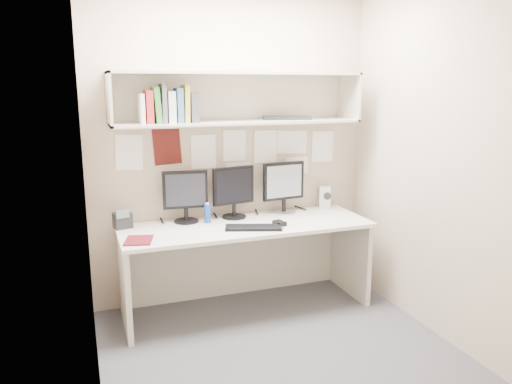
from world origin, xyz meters
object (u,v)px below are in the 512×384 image
object	(u,v)px
monitor_right	(284,185)
desk_phone	(123,220)
monitor_center	(234,190)
maroon_notebook	(139,240)
desk	(246,266)
keyboard	(254,228)
monitor_left	(185,194)
speaker	(325,197)

from	to	relation	value
monitor_right	desk_phone	size ratio (longest dim) A/B	2.78
monitor_center	maroon_notebook	bearing A→B (deg)	-165.17
maroon_notebook	desk_phone	size ratio (longest dim) A/B	1.43
desk	monitor_right	xyz separation A→B (m)	(0.42, 0.22, 0.61)
monitor_right	keyboard	world-z (taller)	monitor_right
desk	keyboard	distance (m)	0.41
monitor_left	maroon_notebook	distance (m)	0.63
maroon_notebook	desk	bearing A→B (deg)	26.22
speaker	desk_phone	bearing A→B (deg)	-156.99
desk	monitor_left	distance (m)	0.77
desk	monitor_center	world-z (taller)	monitor_center
monitor_left	monitor_center	bearing A→B (deg)	6.15
maroon_notebook	desk_phone	distance (m)	0.40
desk	monitor_left	size ratio (longest dim) A/B	4.75
keyboard	desk	bearing A→B (deg)	112.30
monitor_center	maroon_notebook	xyz separation A→B (m)	(-0.83, -0.40, -0.23)
monitor_left	monitor_center	size ratio (longest dim) A/B	0.98
desk_phone	monitor_right	bearing A→B (deg)	-11.15
monitor_left	monitor_center	distance (m)	0.41
monitor_right	desk_phone	world-z (taller)	monitor_right
desk	monitor_center	size ratio (longest dim) A/B	4.66
monitor_right	maroon_notebook	bearing A→B (deg)	-169.16
desk	monitor_right	world-z (taller)	monitor_right
monitor_right	maroon_notebook	distance (m)	1.37
speaker	maroon_notebook	bearing A→B (deg)	-144.24
speaker	monitor_left	bearing A→B (deg)	-156.75
desk_phone	monitor_left	bearing A→B (deg)	-10.44
speaker	maroon_notebook	size ratio (longest dim) A/B	0.87
monitor_center	speaker	world-z (taller)	monitor_center
desk	monitor_center	xyz separation A→B (m)	(-0.03, 0.22, 0.60)
monitor_left	monitor_right	xyz separation A→B (m)	(0.86, -0.00, 0.01)
monitor_left	desk	bearing A→B (deg)	-20.44
keyboard	maroon_notebook	xyz separation A→B (m)	(-0.88, -0.02, -0.00)
monitor_center	keyboard	world-z (taller)	monitor_center
desk	keyboard	size ratio (longest dim) A/B	4.59
monitor_right	speaker	world-z (taller)	monitor_right
speaker	monitor_center	bearing A→B (deg)	-155.84
keyboard	speaker	world-z (taller)	speaker
monitor_center	monitor_right	world-z (taller)	monitor_right
monitor_left	monitor_right	bearing A→B (deg)	6.15
keyboard	maroon_notebook	world-z (taller)	keyboard
keyboard	desk_phone	bearing A→B (deg)	177.57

